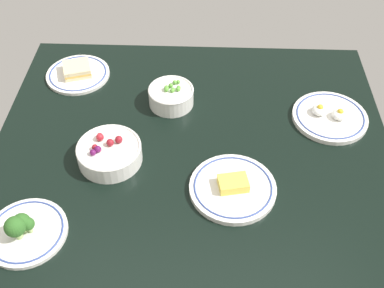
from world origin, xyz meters
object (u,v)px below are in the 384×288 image
Objects in this scene: bowl_berries at (109,153)px; plate_cheese at (233,187)px; plate_sandwich at (78,73)px; plate_eggs at (330,116)px; plate_broccoli at (24,230)px; bowl_peas at (171,96)px.

plate_cheese is at bearing -15.68° from bowl_berries.
plate_sandwich is 82.62cm from plate_eggs.
plate_eggs is 91.85cm from plate_broccoli.
plate_broccoli is (-80.49, -44.25, 0.87)cm from plate_eggs.
plate_broccoli is at bearing -162.77° from plate_cheese.
plate_broccoli is (-50.53, -15.67, 0.88)cm from plate_cheese.
bowl_peas is at bearing 57.83° from bowl_berries.
bowl_peas reaches higher than plate_eggs.
bowl_peas is 0.67× the size of plate_sandwich.
plate_broccoli is at bearing -151.20° from plate_eggs.
bowl_peas is 0.79× the size of bowl_berries.
bowl_peas is 38.68cm from plate_cheese.
plate_eggs is (48.42, -5.35, -2.04)cm from bowl_peas.
plate_cheese is at bearing -136.35° from plate_eggs.
bowl_berries is 0.78× the size of plate_cheese.
plate_cheese is (18.46, -33.93, -2.06)cm from bowl_peas.
plate_eggs is at bearing 43.65° from plate_cheese.
plate_sandwich reaches higher than plate_cheese.
plate_eggs is (29.96, 28.58, 0.01)cm from plate_cheese.
plate_sandwich is (-16.81, 37.25, -1.76)cm from bowl_berries.
plate_cheese is at bearing 17.23° from plate_broccoli.
plate_sandwich is at bearing 114.28° from bowl_berries.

